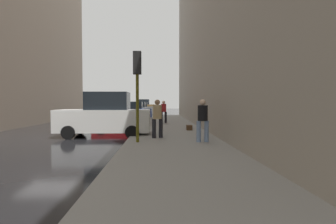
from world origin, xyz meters
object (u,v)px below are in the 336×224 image
Objects in this scene: parked_silver_sedan at (136,110)px; pedestrian_in_red_jacket at (164,111)px; parked_bronze_suv at (142,106)px; duffel_bag at (189,128)px; traffic_light at (137,77)px; pedestrian_in_jeans at (203,118)px; fire_hydrant at (145,120)px; parked_blue_sedan at (131,111)px; pedestrian_in_tan_coat at (157,117)px; parked_gray_coupe at (140,108)px; parked_white_van at (105,116)px; parked_red_hatchback at (123,114)px.

pedestrian_in_red_jacket is at bearing -75.56° from parked_silver_sedan.
parked_bronze_suv is 30.53m from duffel_bag.
traffic_light is at bearing -86.94° from parked_bronze_suv.
parked_bronze_suv is 2.72× the size of pedestrian_in_red_jacket.
traffic_light reaches higher than pedestrian_in_jeans.
traffic_light reaches higher than fire_hydrant.
parked_silver_sedan is at bearing 90.00° from parked_blue_sedan.
fire_hydrant is 0.20× the size of traffic_light.
traffic_light is at bearing 178.52° from pedestrian_in_jeans.
pedestrian_in_tan_coat is at bearing -119.25° from duffel_bag.
parked_bronze_suv is (-0.00, 12.83, 0.18)m from parked_silver_sedan.
parked_bronze_suv reaches higher than pedestrian_in_tan_coat.
parked_gray_coupe reaches higher than fire_hydrant.
parked_gray_coupe is at bearing 90.00° from parked_white_van.
fire_hydrant is at bearing -82.76° from parked_silver_sedan.
pedestrian_in_tan_coat is (0.84, -6.42, 0.61)m from fire_hydrant.
pedestrian_in_jeans is 1.00× the size of pedestrian_in_tan_coat.
parked_blue_sedan is (0.00, 13.00, -0.18)m from parked_white_van.
pedestrian_in_tan_coat is at bearing -82.68° from parked_silver_sedan.
parked_white_van is 4.80m from duffel_bag.
parked_blue_sedan is 8.46m from fire_hydrant.
parked_gray_coupe is 27.00m from pedestrian_in_tan_coat.
parked_blue_sedan is at bearing -90.00° from parked_silver_sedan.
fire_hydrant is 7.95m from traffic_light.
traffic_light is 2.11× the size of pedestrian_in_red_jacket.
traffic_light is at bearing -120.42° from duffel_bag.
parked_bronze_suv reaches higher than parked_gray_coupe.
pedestrian_in_tan_coat is (0.79, 1.20, -1.65)m from traffic_light.
traffic_light reaches higher than pedestrian_in_red_jacket.
fire_hydrant is at bearing -122.26° from pedestrian_in_red_jacket.
pedestrian_in_tan_coat is (2.65, -20.62, 0.26)m from parked_silver_sedan.
traffic_light is (1.85, -15.88, 1.91)m from parked_blue_sedan.
parked_white_van is 3.13m from pedestrian_in_tan_coat.
parked_gray_coupe is 2.46× the size of pedestrian_in_tan_coat.
fire_hydrant is 0.41× the size of pedestrian_in_jeans.
pedestrian_in_red_jacket is at bearing 97.82° from pedestrian_in_jeans.
parked_red_hatchback is at bearing -90.00° from parked_bronze_suv.
parked_bronze_suv is at bearing 90.00° from parked_red_hatchback.
pedestrian_in_red_jacket is 9.87m from pedestrian_in_jeans.
parked_bronze_suv is 25.13m from pedestrian_in_red_jacket.
fire_hydrant is at bearing 90.38° from traffic_light.
pedestrian_in_red_jacket reaches higher than fire_hydrant.
parked_white_van is 6.61m from parked_red_hatchback.
traffic_light is at bearing -97.43° from pedestrian_in_red_jacket.
pedestrian_in_red_jacket reaches higher than parked_blue_sedan.
parked_blue_sedan is at bearing 116.82° from pedestrian_in_red_jacket.
parked_red_hatchback is 18.59m from parked_gray_coupe.
parked_blue_sedan is at bearing 105.63° from pedestrian_in_jeans.
pedestrian_in_red_jacket is (3.12, -6.17, 0.26)m from parked_blue_sedan.
pedestrian_in_red_jacket reaches higher than parked_silver_sedan.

